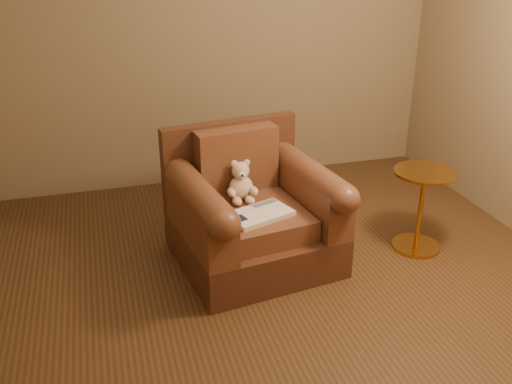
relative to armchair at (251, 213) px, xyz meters
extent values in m
plane|color=#4C311A|center=(0.04, -0.52, -0.35)|extent=(4.00, 4.00, 0.00)
cube|color=#836F51|center=(0.04, 1.48, 1.00)|extent=(4.00, 0.02, 2.70)
cube|color=#4C2919|center=(0.01, -0.04, -0.21)|extent=(1.12, 1.08, 0.28)
cube|color=#4C2919|center=(-0.06, 0.37, 0.24)|extent=(1.00, 0.24, 0.62)
cube|color=brown|center=(0.01, -0.09, 0.01)|extent=(0.67, 0.77, 0.15)
cube|color=brown|center=(-0.04, 0.25, 0.30)|extent=(0.59, 0.24, 0.45)
cube|color=brown|center=(-0.38, -0.15, 0.09)|extent=(0.32, 0.86, 0.32)
cube|color=brown|center=(0.41, -0.03, 0.09)|extent=(0.32, 0.86, 0.32)
cylinder|color=brown|center=(-0.38, -0.15, 0.25)|extent=(0.32, 0.86, 0.20)
cylinder|color=brown|center=(0.41, -0.03, 0.25)|extent=(0.32, 0.86, 0.20)
ellipsoid|color=beige|center=(-0.05, 0.09, 0.16)|extent=(0.16, 0.15, 0.17)
sphere|color=beige|center=(-0.05, 0.10, 0.28)|extent=(0.12, 0.12, 0.12)
ellipsoid|color=beige|center=(-0.09, 0.11, 0.33)|extent=(0.05, 0.03, 0.05)
ellipsoid|color=beige|center=(0.00, 0.10, 0.33)|extent=(0.05, 0.03, 0.05)
ellipsoid|color=beige|center=(-0.05, 0.04, 0.27)|extent=(0.06, 0.04, 0.05)
sphere|color=black|center=(-0.05, 0.02, 0.28)|extent=(0.02, 0.02, 0.02)
ellipsoid|color=beige|center=(-0.13, 0.03, 0.16)|extent=(0.05, 0.11, 0.05)
ellipsoid|color=beige|center=(0.02, 0.01, 0.16)|extent=(0.05, 0.11, 0.05)
ellipsoid|color=beige|center=(-0.10, -0.01, 0.11)|extent=(0.07, 0.11, 0.05)
ellipsoid|color=beige|center=(-0.01, -0.01, 0.11)|extent=(0.07, 0.11, 0.05)
cube|color=beige|center=(0.00, -0.21, 0.10)|extent=(0.47, 0.37, 0.03)
cube|color=white|center=(-0.10, -0.25, 0.11)|extent=(0.27, 0.30, 0.00)
cube|color=white|center=(0.09, -0.18, 0.11)|extent=(0.27, 0.30, 0.00)
cube|color=beige|center=(0.00, -0.21, 0.11)|extent=(0.09, 0.23, 0.00)
cube|color=#0F1638|center=(-0.14, -0.26, 0.11)|extent=(0.09, 0.10, 0.00)
cube|color=slate|center=(0.06, -0.10, 0.11)|extent=(0.19, 0.11, 0.00)
cylinder|color=gold|center=(1.18, -0.20, -0.33)|extent=(0.34, 0.34, 0.03)
cylinder|color=gold|center=(1.18, -0.20, -0.04)|extent=(0.03, 0.03, 0.56)
cylinder|color=gold|center=(1.18, -0.20, 0.25)|extent=(0.43, 0.43, 0.02)
cylinder|color=gold|center=(1.18, -0.20, 0.23)|extent=(0.03, 0.03, 0.02)
camera|label=1|loc=(-0.92, -3.34, 1.75)|focal=40.00mm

